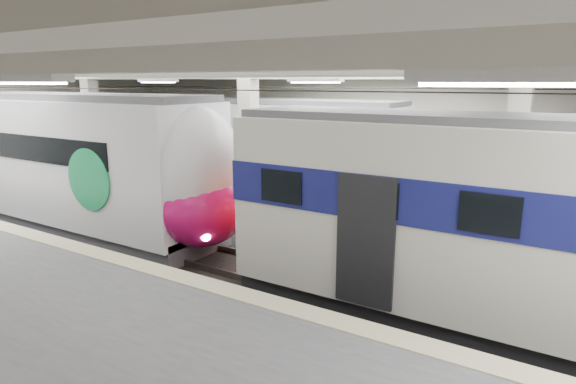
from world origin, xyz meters
The scene contains 4 objects.
station_hall centered at (0.00, -1.74, 3.24)m, with size 36.00×24.00×5.75m.
modern_emu centered at (-7.64, 0.00, 2.23)m, with size 14.11×2.91×4.54m.
older_rer centered at (6.20, 0.00, 2.26)m, with size 12.99×2.87×4.31m.
far_train centered at (-5.38, 5.50, 2.21)m, with size 13.32×2.72×4.28m.
Camera 1 is at (6.40, -9.75, 4.91)m, focal length 30.00 mm.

